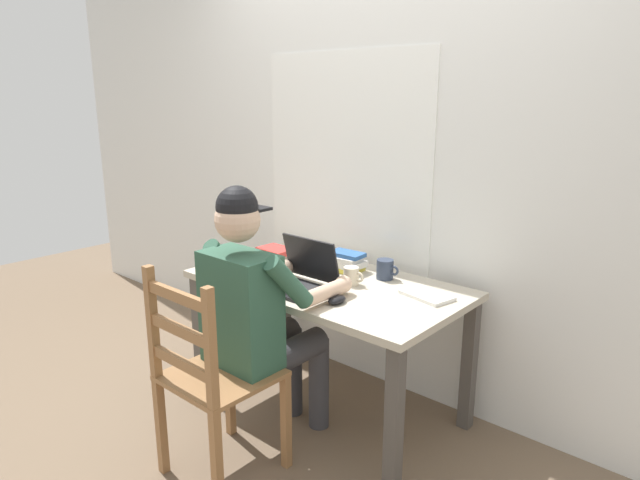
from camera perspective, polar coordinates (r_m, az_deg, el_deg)
ground_plane at (r=3.08m, az=0.69°, el=-16.71°), size 8.00×8.00×0.00m
back_wall at (r=3.00m, az=6.39°, el=8.75°), size 6.00×0.08×2.60m
desk at (r=2.81m, az=0.73°, el=-6.00°), size 1.36×0.75×0.70m
seated_person at (r=2.49m, az=-6.23°, el=-7.03°), size 0.50×0.60×1.25m
wooden_chair at (r=2.42m, az=-11.11°, el=-13.71°), size 0.42×0.42×0.94m
laptop at (r=2.67m, az=-2.15°, el=-3.75°), size 0.33×0.29×0.23m
computer_mouse at (r=2.48m, az=1.74°, el=-6.15°), size 0.06×0.10×0.03m
coffee_mug_white at (r=2.71m, az=3.25°, el=-3.70°), size 0.11×0.08×0.09m
coffee_mug_dark at (r=2.81m, az=6.71°, el=-3.00°), size 0.12×0.09×0.10m
book_stack_main at (r=2.92m, az=2.74°, el=-2.24°), size 0.19×0.15×0.10m
book_stack_side at (r=3.11m, az=-4.58°, el=-1.43°), size 0.20×0.16×0.07m
paper_pile_near_laptop at (r=2.60m, az=10.90°, el=-5.59°), size 0.25×0.18×0.02m
landscape_photo_print at (r=2.95m, az=-9.56°, el=-3.21°), size 0.14×0.11×0.00m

